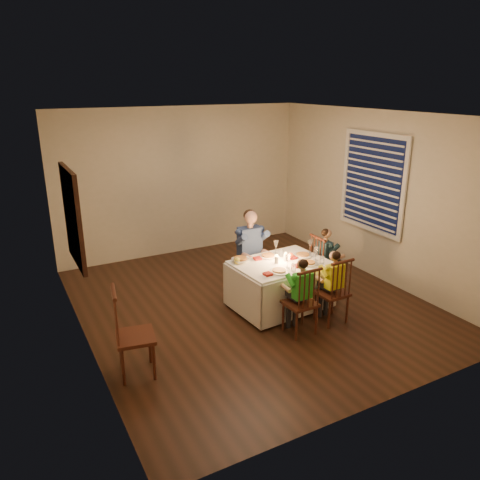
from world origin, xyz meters
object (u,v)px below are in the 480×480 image
serving_bowl (240,260)px  chair_near_right (330,321)px  child_yellow (330,321)px  chair_adult (250,289)px  dining_table (280,275)px  child_green (299,332)px  chair_extra (138,373)px  chair_near_left (299,332)px  child_teal (323,292)px  chair_end (323,292)px  adult (250,289)px

serving_bowl → chair_near_right: bearing=-47.7°
child_yellow → chair_adult: bearing=-73.7°
dining_table → chair_adult: 0.84m
chair_near_right → child_green: (-0.53, -0.05, 0.00)m
chair_extra → serving_bowl: 2.05m
chair_adult → chair_near_left: bearing=-91.7°
dining_table → child_green: (-0.17, -0.72, -0.47)m
dining_table → serving_bowl: (-0.48, 0.26, 0.22)m
chair_adult → child_teal: size_ratio=0.90×
chair_extra → serving_bowl: size_ratio=4.56×
chair_end → child_teal: bearing=-179.4°
chair_near_left → child_teal: child_teal is taller
chair_near_right → chair_end: (0.47, 0.74, 0.00)m
chair_near_left → chair_near_right: size_ratio=1.00×
child_green → child_yellow: child_green is taller
chair_end → chair_near_left: bearing=128.9°
dining_table → chair_end: (0.83, 0.07, -0.47)m
adult → child_teal: (0.91, -0.62, 0.00)m
child_green → child_yellow: size_ratio=1.01×
child_teal → adult: bearing=56.3°
chair_adult → child_teal: (0.91, -0.62, 0.00)m
chair_adult → child_yellow: bearing=-70.0°
adult → child_green: adult is taller
chair_extra → child_teal: 3.11m
dining_table → chair_extra: 2.34m
chair_near_right → adult: 1.43m
chair_adult → chair_extra: 2.49m
dining_table → chair_near_left: bearing=-107.7°
dining_table → serving_bowl: size_ratio=6.07×
adult → child_green: bearing=-91.7°
dining_table → chair_near_left: dining_table is taller
adult → child_yellow: (0.44, -1.36, 0.00)m
adult → serving_bowl: bearing=-131.1°
child_yellow → child_teal: size_ratio=0.98×
chair_adult → adult: (-0.00, 0.00, 0.00)m
chair_near_right → chair_extra: chair_extra is taller
adult → serving_bowl: serving_bowl is taller
chair_adult → chair_end: bearing=-32.3°
chair_near_left → chair_extra: (-2.04, 0.11, 0.00)m
adult → child_yellow: bearing=-70.0°
child_green → serving_bowl: bearing=-73.3°
chair_adult → chair_extra: bearing=-146.6°
child_green → chair_adult: bearing=-94.8°
serving_bowl → child_yellow: bearing=-47.7°
serving_bowl → chair_adult: bearing=46.8°
chair_near_right → child_yellow: size_ratio=0.92×
dining_table → chair_near_left: size_ratio=1.49×
chair_near_right → child_green: size_ratio=0.91×
child_yellow → serving_bowl: bearing=-49.4°
dining_table → child_yellow: 0.90m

